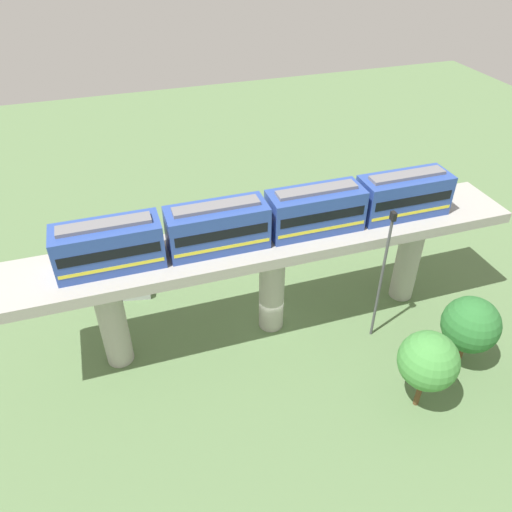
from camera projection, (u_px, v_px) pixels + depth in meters
The scene contains 8 objects.
ground_plane at pixel (271, 324), 39.37m from camera, with size 120.00×120.00×0.00m, color #5B7A4C.
viaduct at pixel (272, 258), 35.52m from camera, with size 5.20×35.80×8.37m.
train at pixel (267, 219), 33.39m from camera, with size 2.64×27.45×3.24m.
parked_car_silver at pixel (126, 287), 41.84m from camera, with size 2.64×4.49×1.76m.
parked_car_red at pixel (316, 224), 49.78m from camera, with size 1.83×4.21×1.76m.
tree_near_viaduct at pixel (428, 361), 30.80m from camera, with size 3.79×3.79×6.09m.
tree_far_corner at pixel (471, 325), 34.10m from camera, with size 3.96×3.96×5.66m.
signal_post at pixel (382, 273), 34.93m from camera, with size 0.44×0.28×10.97m.
Camera 1 is at (26.75, -9.91, 27.68)m, focal length 34.92 mm.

